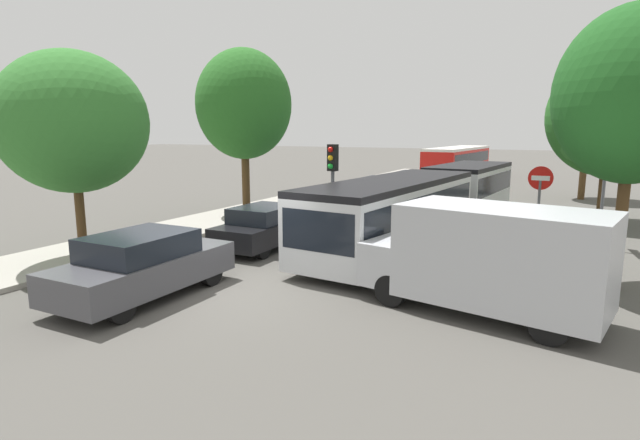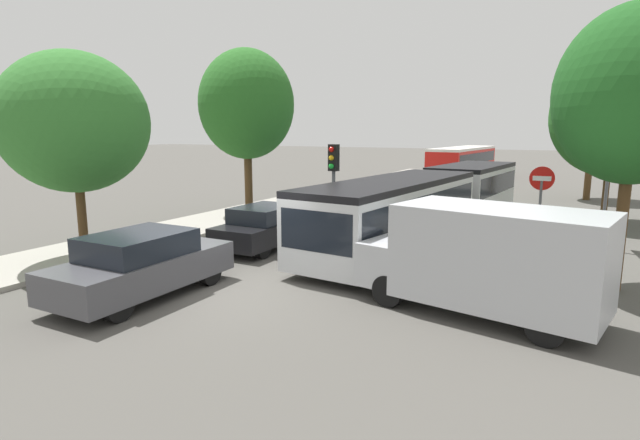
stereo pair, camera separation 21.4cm
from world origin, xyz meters
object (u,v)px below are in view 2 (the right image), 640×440
at_px(tree_left_mid, 245,107).
at_px(direction_sign_post, 608,172).
at_px(queued_car_graphite, 142,264).
at_px(tree_right_near, 630,100).
at_px(articulated_bus, 432,199).
at_px(white_van, 487,258).
at_px(queued_car_blue, 341,203).
at_px(queued_car_black, 266,227).
at_px(no_entry_sign, 540,198).
at_px(traffic_light, 333,171).
at_px(tree_right_mid, 611,119).
at_px(tree_left_near, 77,126).
at_px(queued_car_silver, 383,191).
at_px(tree_right_far, 595,110).
at_px(queued_car_green, 416,182).
at_px(city_bus_rear, 463,160).

bearing_deg(tree_left_mid, direction_sign_post, 0.43).
bearing_deg(queued_car_graphite, tree_right_near, -59.20).
xyz_separation_m(articulated_bus, queued_car_graphite, (-4.03, -10.21, -0.58)).
relative_size(white_van, tree_left_mid, 0.71).
xyz_separation_m(queued_car_blue, direction_sign_post, (9.80, -0.73, 1.78)).
bearing_deg(tree_left_mid, white_van, -33.40).
xyz_separation_m(articulated_bus, tree_right_near, (5.72, -4.44, 3.20)).
height_order(queued_car_black, no_entry_sign, no_entry_sign).
relative_size(queued_car_graphite, traffic_light, 1.30).
height_order(articulated_bus, traffic_light, traffic_light).
height_order(queued_car_blue, tree_left_mid, tree_left_mid).
relative_size(queued_car_graphite, tree_right_mid, 0.64).
distance_m(no_entry_sign, direction_sign_post, 3.11).
height_order(no_entry_sign, direction_sign_post, direction_sign_post).
bearing_deg(traffic_light, no_entry_sign, 103.42).
relative_size(queued_car_blue, tree_left_near, 0.73).
bearing_deg(tree_left_mid, tree_right_near, -17.75).
xyz_separation_m(queued_car_silver, tree_right_far, (9.52, 7.13, 4.22)).
bearing_deg(queued_car_black, tree_right_mid, -44.39).
distance_m(queued_car_blue, tree_left_mid, 6.03).
bearing_deg(queued_car_graphite, queued_car_green, 0.66).
height_order(city_bus_rear, tree_left_mid, tree_left_mid).
relative_size(queued_car_blue, white_van, 0.84).
distance_m(articulated_bus, tree_left_mid, 9.25).
height_order(queued_car_silver, tree_right_near, tree_right_near).
bearing_deg(queued_car_graphite, no_entry_sign, -44.42).
height_order(queued_car_black, traffic_light, traffic_light).
relative_size(queued_car_graphite, queued_car_black, 1.09).
bearing_deg(city_bus_rear, queued_car_blue, -176.52).
relative_size(queued_car_green, tree_right_mid, 0.59).
bearing_deg(tree_left_near, direction_sign_post, 33.60).
bearing_deg(tree_right_mid, tree_right_far, 93.90).
distance_m(queued_car_black, direction_sign_post, 11.19).
height_order(traffic_light, tree_right_near, tree_right_near).
height_order(queued_car_graphite, tree_left_near, tree_left_near).
height_order(queued_car_silver, tree_left_near, tree_left_near).
relative_size(articulated_bus, traffic_light, 4.69).
bearing_deg(queued_car_black, tree_right_far, -27.03).
height_order(queued_car_silver, white_van, white_van).
bearing_deg(queued_car_green, tree_right_far, -77.97).
bearing_deg(tree_right_far, white_van, -94.96).
xyz_separation_m(queued_car_graphite, tree_left_mid, (-4.52, 10.34, 4.09)).
bearing_deg(articulated_bus, tree_left_near, -36.73).
height_order(queued_car_graphite, queued_car_green, queued_car_graphite).
distance_m(city_bus_rear, tree_left_mid, 25.05).
height_order(city_bus_rear, queued_car_blue, city_bus_rear).
distance_m(queued_car_black, tree_right_mid, 14.62).
xyz_separation_m(articulated_bus, city_bus_rear, (-4.17, 24.55, 0.09)).
distance_m(white_van, tree_left_mid, 14.64).
xyz_separation_m(direction_sign_post, tree_left_mid, (-14.15, -0.11, 2.32)).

